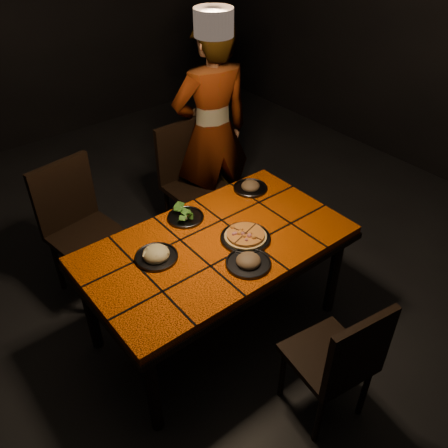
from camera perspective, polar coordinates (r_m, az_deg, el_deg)
room_shell at (r=2.44m, az=-1.09°, el=11.64°), size 6.04×7.04×3.08m
dining_table at (r=2.89m, az=-0.91°, el=-3.37°), size 1.62×0.92×0.75m
chair_near at (r=2.62m, az=13.83°, el=-15.48°), size 0.46×0.46×0.89m
chair_far_left at (r=3.46m, az=-17.20°, el=0.29°), size 0.51×0.51×1.00m
chair_far_right at (r=3.86m, az=-4.21°, el=5.92°), size 0.44×0.44×0.97m
diner at (r=3.78m, az=-1.45°, el=10.92°), size 0.71×0.54×1.77m
pendant_lamp at (r=2.27m, az=-1.26°, el=23.56°), size 0.18×0.18×1.06m
plate_pizza at (r=2.85m, az=2.60°, el=-1.53°), size 0.32×0.32×0.04m
plate_pasta at (r=2.74m, az=-8.16°, el=-3.72°), size 0.25×0.25×0.08m
plate_salad at (r=3.02m, az=-4.66°, el=1.06°), size 0.24×0.24×0.07m
plate_mushroom_a at (r=2.68m, az=2.95°, el=-4.51°), size 0.26×0.26×0.09m
plate_mushroom_b at (r=3.31m, az=3.20°, el=4.52°), size 0.24×0.24×0.08m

